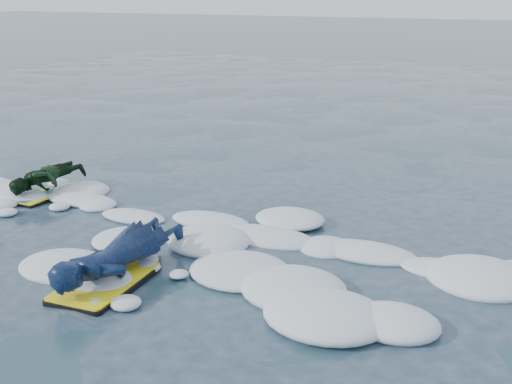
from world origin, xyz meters
TOP-DOWN VIEW (x-y plane):
  - ground at (0.00, 0.00)m, footprint 120.00×120.00m
  - foam_band at (0.00, 1.03)m, footprint 12.00×3.10m
  - prone_woman_unit at (-1.08, -0.16)m, footprint 0.77×1.81m
  - prone_child_unit at (-3.66, 1.73)m, footprint 0.82×1.24m

SIDE VIEW (x-z plane):
  - ground at x=0.00m, z-range 0.00..0.00m
  - foam_band at x=0.00m, z-range -0.15..0.15m
  - prone_child_unit at x=-3.66m, z-range 0.00..0.44m
  - prone_woman_unit at x=-1.08m, z-range 0.01..0.47m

